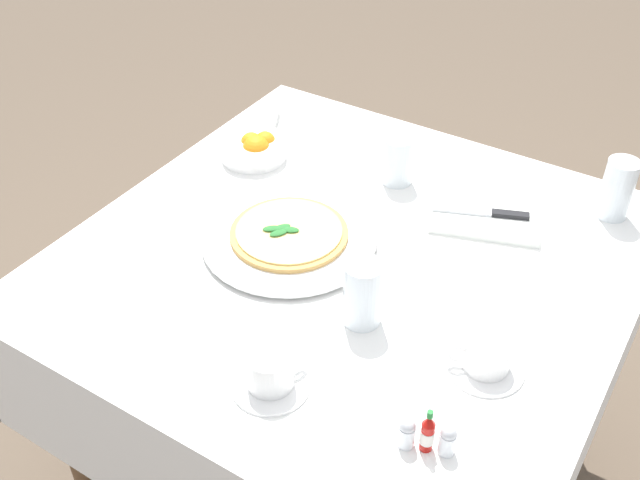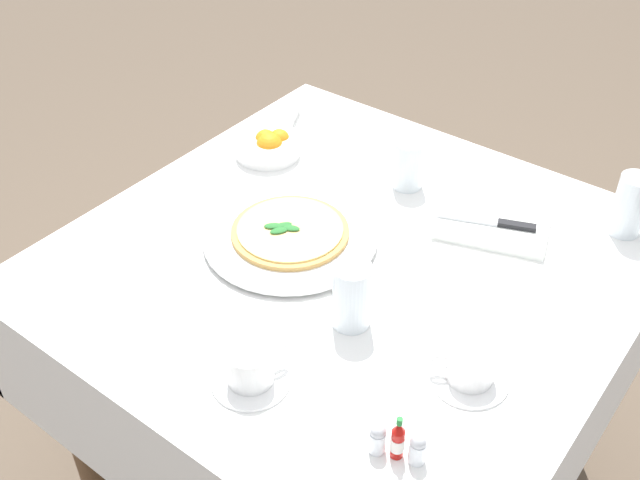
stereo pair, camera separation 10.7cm
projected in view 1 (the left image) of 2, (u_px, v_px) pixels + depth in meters
ground_plane at (344, 479)px, 1.94m from camera, size 8.00×8.00×0.00m
dining_table at (349, 306)px, 1.56m from camera, size 1.04×1.04×0.75m
pizza_plate at (289, 238)px, 1.49m from camera, size 0.35×0.35×0.02m
pizza at (289, 233)px, 1.48m from camera, size 0.23×0.23×0.02m
coffee_cup_near_right at (486, 357)px, 1.22m from camera, size 0.13×0.13×0.06m
coffee_cup_near_left at (271, 371)px, 1.19m from camera, size 0.13×0.13×0.07m
water_glass_far_right at (398, 163)px, 1.64m from camera, size 0.07×0.07×0.11m
water_glass_far_left at (363, 296)px, 1.29m from camera, size 0.07×0.07×0.13m
water_glass_center_back at (616, 192)px, 1.54m from camera, size 0.07×0.07×0.13m
napkin_folded at (486, 218)px, 1.55m from camera, size 0.25×0.19×0.02m
dinner_knife at (485, 212)px, 1.54m from camera, size 0.19×0.09×0.01m
citrus_bowl at (255, 148)px, 1.73m from camera, size 0.15×0.15×0.07m
hot_sauce_bottle at (427, 433)px, 1.10m from camera, size 0.02×0.02×0.08m
salt_shaker at (407, 434)px, 1.11m from camera, size 0.03×0.03×0.06m
pepper_shaker at (447, 441)px, 1.10m from camera, size 0.03×0.03×0.06m
menu_card at (276, 110)px, 1.86m from camera, size 0.04×0.08×0.06m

